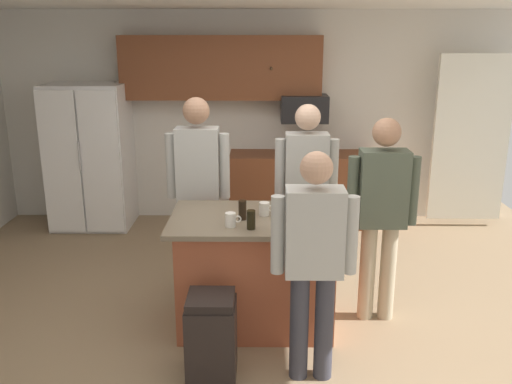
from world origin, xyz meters
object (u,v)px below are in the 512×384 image
object	(u,v)px
person_host_foreground	(314,254)
person_guest_by_door	(198,181)
microwave_over_range	(304,108)
trash_bin	(212,336)
mug_blue_stoneware	(265,209)
glass_dark_ale	(242,210)
glass_pilsner	(307,209)
mug_ceramic_white	(231,220)
tumbler_amber	(251,220)
person_guest_left	(382,207)
refrigerator	(90,157)
kitchen_island	(256,271)
person_elder_center	(306,185)

from	to	relation	value
person_host_foreground	person_guest_by_door	xyz separation A→B (m)	(-0.92, 1.40, 0.12)
microwave_over_range	trash_bin	distance (m)	3.56
mug_blue_stoneware	glass_dark_ale	world-z (taller)	glass_dark_ale
glass_pilsner	mug_ceramic_white	world-z (taller)	glass_pilsner
tumbler_amber	person_guest_left	bearing A→B (deg)	20.66
refrigerator	person_host_foreground	distance (m)	3.98
person_guest_by_door	trash_bin	bearing A→B (deg)	-28.55
glass_dark_ale	microwave_over_range	bearing A→B (deg)	75.85
person_guest_left	trash_bin	distance (m)	1.69
person_host_foreground	glass_pilsner	world-z (taller)	person_host_foreground
person_guest_left	glass_pilsner	world-z (taller)	person_guest_left
kitchen_island	trash_bin	bearing A→B (deg)	-112.52
microwave_over_range	person_guest_by_door	size ratio (longest dim) A/B	0.31
kitchen_island	person_elder_center	distance (m)	0.99
kitchen_island	person_guest_by_door	distance (m)	1.03
refrigerator	trash_bin	world-z (taller)	refrigerator
person_guest_by_door	glass_pilsner	bearing A→B (deg)	15.07
person_elder_center	person_host_foreground	bearing A→B (deg)	30.16
person_guest_by_door	mug_ceramic_white	xyz separation A→B (m)	(0.34, -0.90, -0.06)
trash_bin	mug_blue_stoneware	bearing A→B (deg)	64.15
mug_blue_stoneware	mug_ceramic_white	xyz separation A→B (m)	(-0.25, -0.27, 0.00)
glass_dark_ale	person_guest_by_door	bearing A→B (deg)	119.87
person_guest_by_door	tumbler_amber	size ratio (longest dim) A/B	12.46
person_guest_left	mug_ceramic_white	xyz separation A→B (m)	(-1.19, -0.34, 0.00)
person_elder_center	glass_dark_ale	bearing A→B (deg)	-3.15
microwave_over_range	tumbler_amber	distance (m)	2.91
refrigerator	glass_dark_ale	distance (m)	3.16
refrigerator	person_guest_left	world-z (taller)	refrigerator
microwave_over_range	person_elder_center	size ratio (longest dim) A/B	0.32
kitchen_island	person_guest_by_door	world-z (taller)	person_guest_by_door
person_guest_by_door	mug_ceramic_white	size ratio (longest dim) A/B	14.61
tumbler_amber	mug_ceramic_white	size ratio (longest dim) A/B	1.17
mug_ceramic_white	trash_bin	size ratio (longest dim) A/B	0.20
mug_blue_stoneware	tumbler_amber	distance (m)	0.33
person_host_foreground	tumbler_amber	xyz separation A→B (m)	(-0.42, 0.45, 0.08)
mug_blue_stoneware	person_elder_center	bearing A→B (deg)	60.34
mug_blue_stoneware	mug_ceramic_white	world-z (taller)	mug_ceramic_white
microwave_over_range	kitchen_island	distance (m)	2.78
tumbler_amber	person_guest_by_door	bearing A→B (deg)	117.43
person_guest_by_door	person_guest_left	world-z (taller)	person_guest_by_door
person_guest_left	glass_dark_ale	world-z (taller)	person_guest_left
person_guest_by_door	person_elder_center	xyz separation A→B (m)	(0.97, 0.03, -0.04)
person_elder_center	tumbler_amber	distance (m)	1.09
person_host_foreground	mug_ceramic_white	distance (m)	0.76
person_elder_center	mug_blue_stoneware	xyz separation A→B (m)	(-0.38, -0.67, -0.02)
refrigerator	kitchen_island	size ratio (longest dim) A/B	1.30
person_host_foreground	person_guest_left	world-z (taller)	person_guest_left
person_guest_left	mug_ceramic_white	bearing A→B (deg)	9.51
mug_ceramic_white	glass_dark_ale	size ratio (longest dim) A/B	0.80
glass_dark_ale	person_host_foreground	bearing A→B (deg)	-53.48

